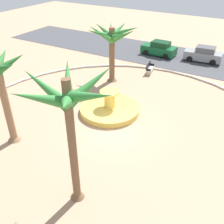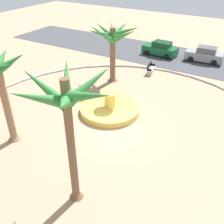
{
  "view_description": "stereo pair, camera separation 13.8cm",
  "coord_description": "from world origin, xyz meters",
  "px_view_note": "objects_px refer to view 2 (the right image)",
  "views": [
    {
      "loc": [
        7.4,
        -12.84,
        10.59
      ],
      "look_at": [
        -0.42,
        0.57,
        1.0
      ],
      "focal_mm": 41.94,
      "sensor_mm": 36.0,
      "label": 1
    },
    {
      "loc": [
        7.52,
        -12.77,
        10.59
      ],
      "look_at": [
        -0.42,
        0.57,
        1.0
      ],
      "focal_mm": 41.94,
      "sensor_mm": 36.0,
      "label": 2
    }
  ],
  "objects_px": {
    "palm_tree_mid_plaza": "(113,39)",
    "bench_east": "(151,70)",
    "fountain": "(110,109)",
    "palm_tree_near_fountain": "(67,107)",
    "palm_tree_by_curb": "(1,81)",
    "parked_car_second": "(205,55)",
    "parked_car_leftmost": "(160,49)"
  },
  "relations": [
    {
      "from": "palm_tree_near_fountain",
      "to": "palm_tree_mid_plaza",
      "type": "bearing_deg",
      "value": 113.2
    },
    {
      "from": "fountain",
      "to": "palm_tree_by_curb",
      "type": "xyz_separation_m",
      "value": [
        -3.62,
        -6.15,
        3.94
      ]
    },
    {
      "from": "palm_tree_near_fountain",
      "to": "palm_tree_by_curb",
      "type": "relative_size",
      "value": 1.16
    },
    {
      "from": "palm_tree_near_fountain",
      "to": "fountain",
      "type": "bearing_deg",
      "value": 109.46
    },
    {
      "from": "parked_car_second",
      "to": "parked_car_leftmost",
      "type": "bearing_deg",
      "value": -172.97
    },
    {
      "from": "bench_east",
      "to": "palm_tree_mid_plaza",
      "type": "bearing_deg",
      "value": -124.41
    },
    {
      "from": "palm_tree_near_fountain",
      "to": "parked_car_leftmost",
      "type": "distance_m",
      "value": 22.78
    },
    {
      "from": "palm_tree_near_fountain",
      "to": "parked_car_second",
      "type": "relative_size",
      "value": 1.65
    },
    {
      "from": "palm_tree_mid_plaza",
      "to": "parked_car_leftmost",
      "type": "height_order",
      "value": "palm_tree_mid_plaza"
    },
    {
      "from": "palm_tree_by_curb",
      "to": "bench_east",
      "type": "height_order",
      "value": "palm_tree_by_curb"
    },
    {
      "from": "bench_east",
      "to": "parked_car_second",
      "type": "height_order",
      "value": "parked_car_second"
    },
    {
      "from": "palm_tree_mid_plaza",
      "to": "bench_east",
      "type": "distance_m",
      "value": 5.59
    },
    {
      "from": "palm_tree_near_fountain",
      "to": "bench_east",
      "type": "height_order",
      "value": "palm_tree_near_fountain"
    },
    {
      "from": "palm_tree_by_curb",
      "to": "fountain",
      "type": "bearing_deg",
      "value": 59.55
    },
    {
      "from": "palm_tree_by_curb",
      "to": "palm_tree_mid_plaza",
      "type": "relative_size",
      "value": 1.11
    },
    {
      "from": "palm_tree_near_fountain",
      "to": "palm_tree_mid_plaza",
      "type": "xyz_separation_m",
      "value": [
        -5.55,
        12.96,
        -1.3
      ]
    },
    {
      "from": "palm_tree_near_fountain",
      "to": "parked_car_leftmost",
      "type": "bearing_deg",
      "value": 101.21
    },
    {
      "from": "palm_tree_near_fountain",
      "to": "parked_car_second",
      "type": "xyz_separation_m",
      "value": [
        0.65,
        22.52,
        -4.49
      ]
    },
    {
      "from": "palm_tree_near_fountain",
      "to": "palm_tree_by_curb",
      "type": "height_order",
      "value": "palm_tree_near_fountain"
    },
    {
      "from": "parked_car_leftmost",
      "to": "fountain",
      "type": "bearing_deg",
      "value": -83.67
    },
    {
      "from": "fountain",
      "to": "bench_east",
      "type": "bearing_deg",
      "value": 92.41
    },
    {
      "from": "fountain",
      "to": "palm_tree_near_fountain",
      "type": "distance_m",
      "value": 9.73
    },
    {
      "from": "fountain",
      "to": "palm_tree_mid_plaza",
      "type": "distance_m",
      "value": 6.86
    },
    {
      "from": "fountain",
      "to": "palm_tree_near_fountain",
      "type": "relative_size",
      "value": 0.67
    },
    {
      "from": "parked_car_leftmost",
      "to": "parked_car_second",
      "type": "xyz_separation_m",
      "value": [
        4.99,
        0.62,
        0.0
      ]
    },
    {
      "from": "fountain",
      "to": "parked_car_second",
      "type": "height_order",
      "value": "fountain"
    },
    {
      "from": "palm_tree_by_curb",
      "to": "parked_car_second",
      "type": "distance_m",
      "value": 22.22
    },
    {
      "from": "bench_east",
      "to": "parked_car_second",
      "type": "relative_size",
      "value": 0.4
    },
    {
      "from": "palm_tree_near_fountain",
      "to": "parked_car_leftmost",
      "type": "xyz_separation_m",
      "value": [
        -4.34,
        21.9,
        -4.49
      ]
    },
    {
      "from": "bench_east",
      "to": "palm_tree_by_curb",
      "type": "bearing_deg",
      "value": -102.45
    },
    {
      "from": "parked_car_second",
      "to": "palm_tree_near_fountain",
      "type": "bearing_deg",
      "value": -91.66
    },
    {
      "from": "palm_tree_by_curb",
      "to": "parked_car_second",
      "type": "relative_size",
      "value": 1.42
    }
  ]
}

